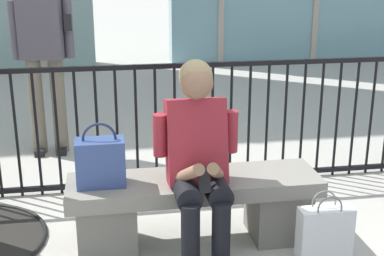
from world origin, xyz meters
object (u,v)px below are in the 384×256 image
stone_bench (195,204)px  seated_person_with_phone (198,155)px  handbag_on_bench (101,162)px  bystander_at_railing (43,47)px  shopping_bag (324,235)px

stone_bench → seated_person_with_phone: bearing=-89.7°
seated_person_with_phone → handbag_on_bench: size_ratio=3.04×
bystander_at_railing → handbag_on_bench: bearing=-75.9°
stone_bench → handbag_on_bench: 0.67m
seated_person_with_phone → handbag_on_bench: bearing=168.4°
seated_person_with_phone → handbag_on_bench: 0.59m
seated_person_with_phone → bystander_at_railing: 2.32m
stone_bench → bystander_at_railing: bystander_at_railing is taller
handbag_on_bench → bystander_at_railing: 2.01m
stone_bench → seated_person_with_phone: 0.40m
shopping_bag → bystander_at_railing: (-1.79, 2.28, 0.81)m
seated_person_with_phone → shopping_bag: (0.73, -0.25, -0.46)m
seated_person_with_phone → shopping_bag: bearing=-18.9°
seated_person_with_phone → handbag_on_bench: (-0.58, 0.12, -0.05)m
stone_bench → bystander_at_railing: (-1.06, 1.91, 0.73)m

